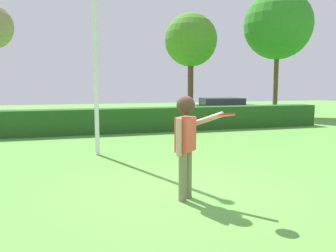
{
  "coord_description": "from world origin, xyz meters",
  "views": [
    {
      "loc": [
        -2.13,
        -5.6,
        1.95
      ],
      "look_at": [
        -0.21,
        0.63,
        1.15
      ],
      "focal_mm": 35.9,
      "sensor_mm": 36.0,
      "label": 1
    }
  ],
  "objects_px": {
    "lamppost": "(94,22)",
    "parked_car_green": "(222,108)",
    "birch_tree": "(278,25)",
    "frisbee": "(227,115)",
    "person": "(186,135)",
    "oak_tree": "(191,41)"
  },
  "relations": [
    {
      "from": "frisbee",
      "to": "parked_car_green",
      "type": "distance_m",
      "value": 13.48
    },
    {
      "from": "person",
      "to": "lamppost",
      "type": "bearing_deg",
      "value": 104.47
    },
    {
      "from": "parked_car_green",
      "to": "frisbee",
      "type": "bearing_deg",
      "value": -115.85
    },
    {
      "from": "birch_tree",
      "to": "lamppost",
      "type": "bearing_deg",
      "value": -143.54
    },
    {
      "from": "person",
      "to": "oak_tree",
      "type": "distance_m",
      "value": 15.26
    },
    {
      "from": "frisbee",
      "to": "birch_tree",
      "type": "distance_m",
      "value": 17.45
    },
    {
      "from": "person",
      "to": "lamppost",
      "type": "xyz_separation_m",
      "value": [
        -1.09,
        4.23,
        2.53
      ]
    },
    {
      "from": "lamppost",
      "to": "oak_tree",
      "type": "distance_m",
      "value": 11.64
    },
    {
      "from": "frisbee",
      "to": "parked_car_green",
      "type": "relative_size",
      "value": 0.06
    },
    {
      "from": "parked_car_green",
      "to": "person",
      "type": "bearing_deg",
      "value": -118.71
    },
    {
      "from": "person",
      "to": "frisbee",
      "type": "height_order",
      "value": "person"
    },
    {
      "from": "oak_tree",
      "to": "frisbee",
      "type": "bearing_deg",
      "value": -108.83
    },
    {
      "from": "lamppost",
      "to": "birch_tree",
      "type": "distance_m",
      "value": 14.75
    },
    {
      "from": "lamppost",
      "to": "birch_tree",
      "type": "xyz_separation_m",
      "value": [
        11.76,
        8.69,
        1.93
      ]
    },
    {
      "from": "person",
      "to": "parked_car_green",
      "type": "distance_m",
      "value": 13.11
    },
    {
      "from": "parked_car_green",
      "to": "oak_tree",
      "type": "height_order",
      "value": "oak_tree"
    },
    {
      "from": "person",
      "to": "parked_car_green",
      "type": "xyz_separation_m",
      "value": [
        6.3,
        11.5,
        -0.42
      ]
    },
    {
      "from": "person",
      "to": "frisbee",
      "type": "relative_size",
      "value": 6.47
    },
    {
      "from": "oak_tree",
      "to": "person",
      "type": "bearing_deg",
      "value": -111.16
    },
    {
      "from": "parked_car_green",
      "to": "oak_tree",
      "type": "distance_m",
      "value": 4.64
    },
    {
      "from": "parked_car_green",
      "to": "birch_tree",
      "type": "height_order",
      "value": "birch_tree"
    },
    {
      "from": "lamppost",
      "to": "parked_car_green",
      "type": "height_order",
      "value": "lamppost"
    }
  ]
}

